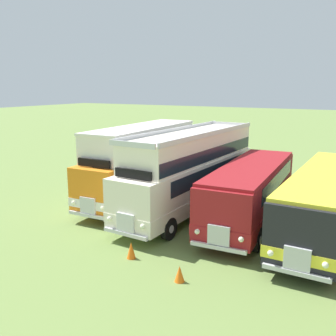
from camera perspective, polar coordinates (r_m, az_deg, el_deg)
The scene contains 7 objects.
ground_plane at distance 20.44m, azimuth 12.36°, elevation -7.58°, with size 200.00×200.00×0.00m, color olive.
bus_first_in_row at distance 22.86m, azimuth -3.89°, elevation 1.20°, with size 2.91×10.24×4.49m.
bus_second_in_row at distance 20.93m, azimuth 3.58°, elevation -0.11°, with size 3.04×11.73×4.52m.
bus_third_in_row at distance 19.63m, azimuth 12.31°, elevation -3.05°, with size 3.13×10.13×2.99m.
bus_fourth_in_row at distance 19.08m, azimuth 22.39°, elevation -4.13°, with size 2.71×11.54×2.99m.
cone_near_end at distance 15.75m, azimuth -5.52°, elevation -12.12°, with size 0.36×0.36×0.69m, color orange.
cone_mid_row at distance 14.03m, azimuth 1.74°, elevation -15.51°, with size 0.36×0.36×0.60m, color orange.
Camera 1 is at (5.45, -18.48, 6.82)m, focal length 40.79 mm.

